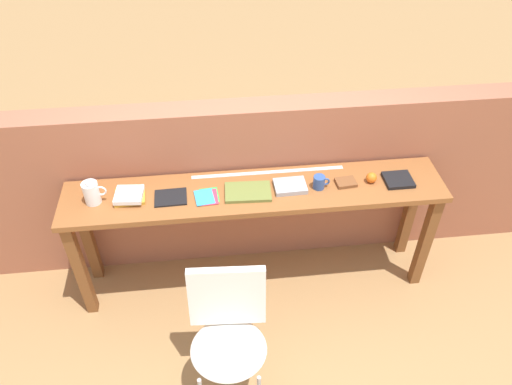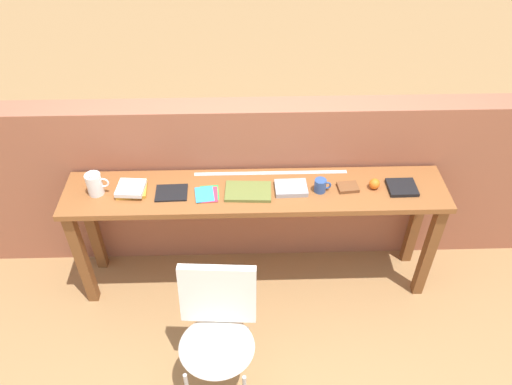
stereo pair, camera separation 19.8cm
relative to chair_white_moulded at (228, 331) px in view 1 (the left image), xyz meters
name	(u,v)px [view 1 (the left image)]	position (x,y,z in m)	size (l,w,h in m)	color
ground_plane	(260,309)	(0.24, 0.51, -0.53)	(40.00, 40.00, 0.00)	#9E7547
brick_wall_back	(250,183)	(0.24, 1.15, 0.13)	(6.00, 0.20, 1.31)	#9E5B42
sideboard	(255,206)	(0.24, 0.81, 0.21)	(2.50, 0.44, 0.88)	brown
chair_white_moulded	(228,331)	(0.00, 0.00, 0.00)	(0.47, 0.48, 0.89)	silver
pitcher_white	(92,193)	(-0.78, 0.80, 0.43)	(0.14, 0.10, 0.18)	white
book_stack_leftmost	(129,196)	(-0.56, 0.81, 0.38)	(0.20, 0.19, 0.05)	gold
magazine_cycling	(171,197)	(-0.30, 0.78, 0.36)	(0.20, 0.16, 0.01)	black
pamphlet_pile_colourful	(207,197)	(-0.07, 0.77, 0.36)	(0.16, 0.18, 0.01)	green
book_open_centre	(248,192)	(0.19, 0.78, 0.36)	(0.30, 0.19, 0.02)	olive
book_grey_hardcover	(290,186)	(0.47, 0.80, 0.37)	(0.21, 0.16, 0.03)	#9E9EA3
mug	(319,182)	(0.66, 0.78, 0.40)	(0.11, 0.08, 0.09)	#2D4C8C
leather_journal_brown	(346,182)	(0.84, 0.80, 0.37)	(0.13, 0.10, 0.02)	brown
sports_ball_small	(371,178)	(1.01, 0.80, 0.39)	(0.07, 0.07, 0.07)	orange
book_repair_rightmost	(398,180)	(1.19, 0.79, 0.37)	(0.18, 0.17, 0.02)	black
ruler_metal_back_edge	(268,172)	(0.35, 0.98, 0.35)	(1.03, 0.03, 0.00)	silver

